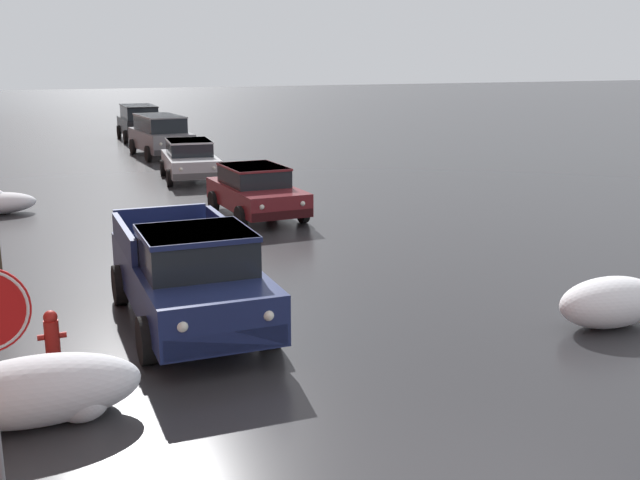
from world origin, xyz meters
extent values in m
ellipsoid|color=white|center=(4.72, 3.94, 0.42)|extent=(1.94, 1.00, 0.84)
ellipsoid|color=white|center=(4.90, 4.09, 0.33)|extent=(0.80, 0.66, 0.66)
ellipsoid|color=white|center=(-4.24, 3.83, 0.43)|extent=(2.49, 0.99, 0.86)
ellipsoid|color=white|center=(-3.75, 3.70, 0.30)|extent=(0.71, 0.59, 0.59)
ellipsoid|color=white|center=(-3.59, 4.01, 0.30)|extent=(0.71, 0.60, 0.60)
cube|color=navy|center=(-1.74, 6.71, 0.74)|extent=(1.89, 4.97, 0.76)
cube|color=black|center=(-1.74, 6.01, 1.44)|extent=(1.65, 1.60, 0.64)
cube|color=navy|center=(-1.74, 6.01, 1.72)|extent=(1.69, 1.65, 0.08)
cube|color=navy|center=(-0.85, 7.70, 1.34)|extent=(0.11, 2.38, 0.44)
cube|color=navy|center=(-2.62, 7.70, 1.34)|extent=(0.11, 2.38, 0.44)
cube|color=navy|center=(-1.73, 9.14, 1.34)|extent=(1.77, 0.11, 0.44)
cube|color=#B7B7BC|center=(-1.75, 4.28, 0.54)|extent=(1.78, 0.13, 0.32)
sphere|color=white|center=(-1.14, 4.24, 0.86)|extent=(0.16, 0.16, 0.16)
sphere|color=white|center=(-2.36, 4.25, 0.86)|extent=(0.16, 0.16, 0.16)
cylinder|color=black|center=(-0.79, 5.21, 0.36)|extent=(0.22, 0.72, 0.72)
cylinder|color=black|center=(-2.70, 5.22, 0.36)|extent=(0.22, 0.72, 0.72)
cylinder|color=black|center=(-0.77, 8.19, 0.36)|extent=(0.22, 0.72, 0.72)
cylinder|color=black|center=(-2.69, 8.20, 0.36)|extent=(0.22, 0.72, 0.72)
cube|color=maroon|center=(1.89, 14.55, 0.60)|extent=(1.91, 3.95, 0.60)
cube|color=black|center=(1.88, 14.74, 1.16)|extent=(1.58, 2.08, 0.52)
cube|color=maroon|center=(1.88, 14.74, 1.39)|extent=(1.62, 2.13, 0.06)
cube|color=black|center=(1.98, 12.66, 0.42)|extent=(1.70, 0.20, 0.22)
cube|color=black|center=(1.80, 16.43, 0.42)|extent=(1.70, 0.20, 0.22)
cylinder|color=black|center=(2.83, 13.39, 0.30)|extent=(0.21, 0.61, 0.60)
cylinder|color=black|center=(1.06, 13.31, 0.30)|extent=(0.21, 0.61, 0.60)
cylinder|color=black|center=(2.71, 15.79, 0.30)|extent=(0.21, 0.61, 0.60)
cylinder|color=black|center=(0.95, 15.70, 0.30)|extent=(0.21, 0.61, 0.60)
sphere|color=silver|center=(2.54, 12.66, 0.68)|extent=(0.14, 0.14, 0.14)
sphere|color=silver|center=(1.42, 12.61, 0.68)|extent=(0.14, 0.14, 0.14)
cube|color=#B7B7BC|center=(1.61, 21.67, 0.60)|extent=(2.07, 4.11, 0.60)
cube|color=black|center=(1.63, 21.87, 1.16)|extent=(1.65, 2.19, 0.52)
cube|color=#B7B7BC|center=(1.63, 21.87, 1.39)|extent=(1.69, 2.24, 0.06)
cube|color=#525254|center=(1.43, 19.75, 0.42)|extent=(1.67, 0.28, 0.22)
cube|color=#525254|center=(1.79, 23.60, 0.42)|extent=(1.67, 0.28, 0.22)
cylinder|color=black|center=(2.36, 20.37, 0.30)|extent=(0.24, 0.61, 0.60)
cylinder|color=black|center=(0.63, 20.53, 0.30)|extent=(0.24, 0.61, 0.60)
cylinder|color=black|center=(2.59, 22.82, 0.30)|extent=(0.24, 0.61, 0.60)
cylinder|color=black|center=(0.86, 22.98, 0.30)|extent=(0.24, 0.61, 0.60)
sphere|color=silver|center=(1.98, 19.67, 0.68)|extent=(0.14, 0.14, 0.14)
sphere|color=silver|center=(0.87, 19.77, 0.68)|extent=(0.14, 0.14, 0.14)
cube|color=slate|center=(1.82, 28.56, 0.74)|extent=(2.18, 4.75, 0.80)
cube|color=black|center=(1.82, 28.60, 1.48)|extent=(1.82, 3.34, 0.68)
cube|color=slate|center=(1.82, 28.60, 1.79)|extent=(1.86, 3.41, 0.06)
cube|color=#303032|center=(1.99, 26.30, 0.46)|extent=(1.80, 0.25, 0.22)
cube|color=#303032|center=(1.66, 30.81, 0.46)|extent=(1.80, 0.25, 0.22)
cylinder|color=black|center=(2.87, 27.20, 0.34)|extent=(0.23, 0.69, 0.68)
cylinder|color=black|center=(0.99, 27.06, 0.34)|extent=(0.23, 0.69, 0.68)
cylinder|color=black|center=(2.65, 30.05, 0.34)|extent=(0.23, 0.69, 0.68)
cylinder|color=black|center=(0.78, 29.92, 0.34)|extent=(0.23, 0.69, 0.68)
sphere|color=silver|center=(2.59, 26.32, 0.82)|extent=(0.14, 0.14, 0.14)
sphere|color=silver|center=(1.40, 26.23, 0.82)|extent=(0.14, 0.14, 0.14)
cube|color=black|center=(2.03, 35.72, 0.74)|extent=(1.89, 4.49, 0.80)
cube|color=black|center=(2.03, 35.77, 1.48)|extent=(1.61, 3.15, 0.68)
cube|color=black|center=(2.03, 35.77, 1.79)|extent=(1.65, 3.21, 0.06)
cube|color=black|center=(1.99, 33.54, 0.46)|extent=(1.78, 0.15, 0.22)
cube|color=black|center=(2.06, 37.90, 0.46)|extent=(1.78, 0.15, 0.22)
cylinder|color=black|center=(2.93, 34.32, 0.34)|extent=(0.19, 0.68, 0.68)
cylinder|color=black|center=(1.08, 34.35, 0.34)|extent=(0.19, 0.68, 0.68)
cylinder|color=black|center=(2.98, 37.09, 0.34)|extent=(0.19, 0.68, 0.68)
cylinder|color=black|center=(1.12, 37.12, 0.34)|extent=(0.19, 0.68, 0.68)
sphere|color=silver|center=(2.58, 33.50, 0.82)|extent=(0.14, 0.14, 0.14)
sphere|color=silver|center=(1.40, 33.52, 0.82)|extent=(0.14, 0.14, 0.14)
cylinder|color=#B21E19|center=(-3.97, 6.07, 0.28)|extent=(0.22, 0.22, 0.55)
sphere|color=#B21E19|center=(-3.97, 6.07, 0.61)|extent=(0.21, 0.21, 0.21)
cylinder|color=#B21E19|center=(-4.13, 6.07, 0.30)|extent=(0.10, 0.09, 0.09)
cylinder|color=#B21E19|center=(-3.81, 6.07, 0.30)|extent=(0.10, 0.09, 0.09)
camera|label=1|loc=(-4.25, -5.43, 4.43)|focal=42.80mm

